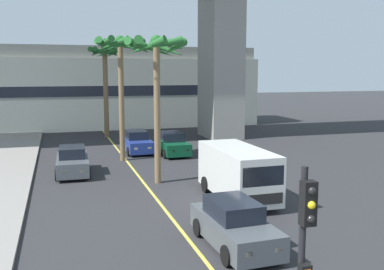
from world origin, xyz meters
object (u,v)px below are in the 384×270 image
at_px(car_queue_second, 72,162).
at_px(car_queue_third, 172,144).
at_px(car_queue_fourth, 137,142).
at_px(palm_tree_near_median, 120,56).
at_px(delivery_van, 238,172).
at_px(palm_tree_mid_median, 105,66).
at_px(car_queue_front, 234,225).
at_px(traffic_light_median_near, 304,252).
at_px(palm_tree_far_median, 157,59).

bearing_deg(car_queue_second, car_queue_third, 31.29).
distance_m(car_queue_fourth, palm_tree_near_median, 6.73).
xyz_separation_m(car_queue_second, delivery_van, (6.98, -7.29, 0.57)).
relative_size(delivery_van, palm_tree_mid_median, 0.66).
bearing_deg(car_queue_front, car_queue_second, 111.18).
distance_m(car_queue_third, car_queue_fourth, 2.73).
bearing_deg(car_queue_third, delivery_van, -89.56).
bearing_deg(car_queue_front, car_queue_fourth, 90.36).
relative_size(car_queue_second, palm_tree_near_median, 0.52).
distance_m(traffic_light_median_near, palm_tree_mid_median, 32.97).
bearing_deg(delivery_van, palm_tree_far_median, 124.65).
height_order(traffic_light_median_near, palm_tree_far_median, palm_tree_far_median).
height_order(car_queue_second, traffic_light_median_near, traffic_light_median_near).
distance_m(car_queue_third, traffic_light_median_near, 23.54).
distance_m(car_queue_front, palm_tree_near_median, 16.61).
relative_size(car_queue_second, palm_tree_mid_median, 0.52).
relative_size(car_queue_second, delivery_van, 0.79).
distance_m(car_queue_front, palm_tree_far_median, 10.64).
distance_m(car_queue_front, traffic_light_median_near, 7.15).
relative_size(car_queue_front, car_queue_second, 1.00).
height_order(car_queue_third, palm_tree_near_median, palm_tree_near_median).
bearing_deg(car_queue_second, palm_tree_far_median, -37.95).
height_order(car_queue_fourth, delivery_van, delivery_van).
height_order(car_queue_fourth, palm_tree_far_median, palm_tree_far_median).
relative_size(car_queue_front, car_queue_fourth, 1.00).
xyz_separation_m(palm_tree_mid_median, palm_tree_far_median, (0.81, -17.08, 0.10)).
xyz_separation_m(delivery_van, palm_tree_mid_median, (-3.58, 21.08, 4.97)).
relative_size(car_queue_fourth, palm_tree_near_median, 0.52).
bearing_deg(car_queue_second, car_queue_front, -68.82).
bearing_deg(car_queue_fourth, car_queue_third, -34.89).
xyz_separation_m(car_queue_fourth, palm_tree_mid_median, (-1.25, 8.05, 5.54)).
bearing_deg(palm_tree_far_median, palm_tree_mid_median, 92.71).
distance_m(car_queue_second, delivery_van, 10.10).
bearing_deg(palm_tree_far_median, palm_tree_near_median, 98.66).
bearing_deg(car_queue_second, traffic_light_median_near, -80.28).
relative_size(car_queue_front, delivery_van, 0.79).
height_order(car_queue_second, palm_tree_far_median, palm_tree_far_median).
relative_size(traffic_light_median_near, palm_tree_near_median, 0.52).
height_order(delivery_van, palm_tree_near_median, palm_tree_near_median).
distance_m(car_queue_second, car_queue_third, 8.06).
bearing_deg(palm_tree_near_median, palm_tree_far_median, -81.34).
distance_m(car_queue_front, palm_tree_mid_median, 26.70).
bearing_deg(car_queue_fourth, car_queue_second, -128.96).
bearing_deg(car_queue_third, palm_tree_mid_median, 109.95).
xyz_separation_m(traffic_light_median_near, palm_tree_near_median, (-0.02, 22.10, 4.04)).
bearing_deg(car_queue_front, delivery_van, 66.11).
relative_size(palm_tree_near_median, palm_tree_far_median, 1.06).
bearing_deg(palm_tree_near_median, traffic_light_median_near, -89.96).
xyz_separation_m(car_queue_second, car_queue_fourth, (4.65, 5.75, 0.00)).
distance_m(delivery_van, palm_tree_far_median, 7.03).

